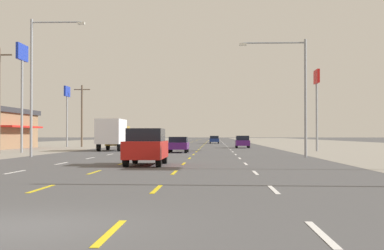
% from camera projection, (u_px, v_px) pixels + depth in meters
% --- Properties ---
extents(ground_plane, '(572.00, 572.00, 0.00)m').
position_uv_depth(ground_plane, '(188.00, 147.00, 75.93)').
color(ground_plane, '#4C4C4F').
extents(lot_apron_left, '(28.00, 440.00, 0.01)m').
position_uv_depth(lot_apron_left, '(8.00, 147.00, 76.91)').
color(lot_apron_left, gray).
rests_on(lot_apron_left, ground).
extents(lot_apron_right, '(28.00, 440.00, 0.01)m').
position_uv_depth(lot_apron_right, '(374.00, 147.00, 74.94)').
color(lot_apron_right, gray).
rests_on(lot_apron_right, ground).
extents(lane_markings, '(10.64, 227.60, 0.01)m').
position_uv_depth(lane_markings, '(197.00, 143.00, 114.39)').
color(lane_markings, white).
rests_on(lane_markings, ground).
extents(signal_span_wire, '(25.14, 0.52, 8.63)m').
position_uv_depth(signal_span_wire, '(90.00, 31.00, 18.10)').
color(signal_span_wire, brown).
rests_on(signal_span_wire, ground).
extents(suv_center_turn_nearest, '(1.98, 4.90, 1.98)m').
position_uv_depth(suv_center_turn_nearest, '(146.00, 146.00, 30.39)').
color(suv_center_turn_nearest, red).
rests_on(suv_center_turn_nearest, ground).
extents(sedan_center_turn_near, '(1.80, 4.50, 1.46)m').
position_uv_depth(sedan_center_turn_near, '(178.00, 144.00, 52.24)').
color(sedan_center_turn_near, '#4C196B').
rests_on(sedan_center_turn_near, ground).
extents(box_truck_far_left_mid, '(2.40, 7.20, 3.23)m').
position_uv_depth(box_truck_far_left_mid, '(113.00, 133.00, 58.13)').
color(box_truck_far_left_mid, '#B28C33').
rests_on(box_truck_far_left_mid, ground).
extents(hatchback_far_right_midfar, '(1.72, 3.90, 1.54)m').
position_uv_depth(hatchback_far_right_midfar, '(242.00, 142.00, 70.58)').
color(hatchback_far_right_midfar, '#4C196B').
rests_on(hatchback_far_right_midfar, ground).
extents(sedan_inner_right_far, '(1.80, 4.50, 1.46)m').
position_uv_depth(sedan_inner_right_far, '(214.00, 140.00, 107.37)').
color(sedan_inner_right_far, navy).
rests_on(sedan_inner_right_far, ground).
extents(pole_sign_left_row_1, '(0.24, 2.76, 9.99)m').
position_uv_depth(pole_sign_left_row_1, '(22.00, 68.00, 51.84)').
color(pole_sign_left_row_1, gray).
rests_on(pole_sign_left_row_1, ground).
extents(pole_sign_left_row_2, '(0.24, 2.51, 8.24)m').
position_uv_depth(pole_sign_left_row_2, '(67.00, 100.00, 76.50)').
color(pole_sign_left_row_2, gray).
rests_on(pole_sign_left_row_2, ground).
extents(pole_sign_right_row_1, '(0.24, 2.25, 8.19)m').
position_uv_depth(pole_sign_right_row_1, '(317.00, 89.00, 56.73)').
color(pole_sign_right_row_1, gray).
rests_on(pole_sign_right_row_1, ground).
extents(streetlight_left_row_0, '(4.11, 0.26, 10.29)m').
position_uv_depth(streetlight_left_row_0, '(37.00, 77.00, 41.98)').
color(streetlight_left_row_0, gray).
rests_on(streetlight_left_row_0, ground).
extents(streetlight_right_row_0, '(4.91, 0.26, 8.65)m').
position_uv_depth(streetlight_right_row_0, '(297.00, 87.00, 41.20)').
color(streetlight_right_row_0, gray).
rests_on(streetlight_right_row_0, ground).
extents(utility_pole_left_row_1, '(2.20, 0.26, 8.41)m').
position_uv_depth(utility_pole_left_row_1, '(82.00, 115.00, 76.57)').
color(utility_pole_left_row_1, brown).
rests_on(utility_pole_left_row_1, ground).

